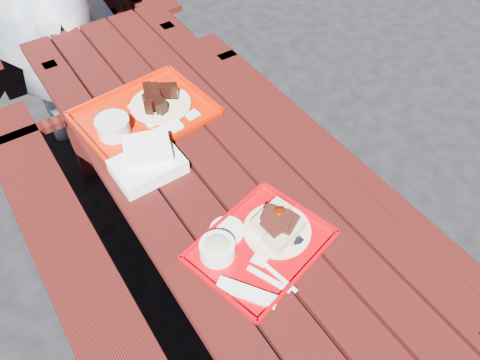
{
  "coord_description": "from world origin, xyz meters",
  "views": [
    {
      "loc": [
        -0.57,
        -1.01,
        2.0
      ],
      "look_at": [
        0.0,
        -0.15,
        0.82
      ],
      "focal_mm": 35.0,
      "sensor_mm": 36.0,
      "label": 1
    }
  ],
  "objects": [
    {
      "name": "white_cloth",
      "position": [
        -0.21,
        0.13,
        0.79
      ],
      "size": [
        0.24,
        0.21,
        0.1
      ],
      "color": "white",
      "rests_on": "picnic_table_near"
    },
    {
      "name": "ground",
      "position": [
        0.0,
        0.0,
        0.0
      ],
      "size": [
        60.0,
        60.0,
        0.0
      ],
      "primitive_type": "plane",
      "color": "black",
      "rests_on": "ground"
    },
    {
      "name": "picnic_table_near",
      "position": [
        -0.0,
        0.0,
        0.56
      ],
      "size": [
        1.41,
        2.4,
        0.75
      ],
      "color": "#3C0F0B",
      "rests_on": "ground"
    },
    {
      "name": "far_tray",
      "position": [
        -0.11,
        0.38,
        0.78
      ],
      "size": [
        0.54,
        0.44,
        0.09
      ],
      "color": "#C01800",
      "rests_on": "picnic_table_near"
    },
    {
      "name": "near_tray",
      "position": [
        -0.08,
        -0.36,
        0.78
      ],
      "size": [
        0.48,
        0.41,
        0.13
      ],
      "color": "#B80109",
      "rests_on": "picnic_table_near"
    }
  ]
}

